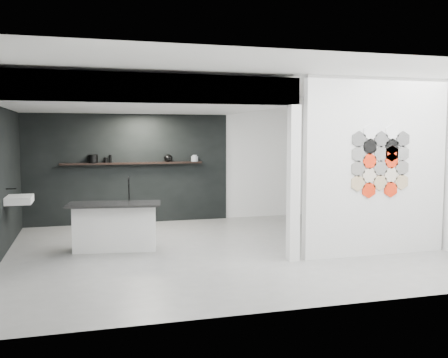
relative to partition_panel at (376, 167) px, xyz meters
The scene contains 17 objects.
floor 2.82m from the partition_panel, 155.80° to the left, with size 7.00×6.00×0.01m, color slate.
partition_panel is the anchor object (origin of this frame).
bay_clad_back 5.31m from the partition_panel, 131.60° to the left, with size 4.40×0.04×2.35m, color black.
bay_clad_left 6.04m from the partition_panel, 160.65° to the left, with size 0.04×4.00×2.35m, color black.
bulkhead 4.21m from the partition_panel, 150.43° to the left, with size 4.40×4.00×0.40m, color silver.
corner_column 1.42m from the partition_panel, behind, with size 0.16×0.16×2.35m, color silver.
fascia_beam 3.71m from the partition_panel, behind, with size 4.40×0.16×0.40m, color silver.
wall_basin 5.78m from the partition_panel, 161.77° to the left, with size 0.40×0.60×0.12m, color silver.
display_shelf 5.17m from the partition_panel, 131.55° to the left, with size 3.00×0.15×0.04m, color black.
kitchen_island 4.33m from the partition_panel, 160.11° to the left, with size 1.58×0.88×1.21m.
stockpot 5.74m from the partition_panel, 137.69° to the left, with size 0.21×0.21×0.17m, color black.
kettle 4.69m from the partition_panel, 124.59° to the left, with size 0.19×0.19×0.16m, color black.
glass_bowl 4.39m from the partition_panel, 118.23° to the left, with size 0.16×0.16×0.11m, color gray.
glass_vase 4.39m from the partition_panel, 118.23° to the left, with size 0.10×0.10×0.14m, color gray.
bottle_dark 5.49m from the partition_panel, 135.24° to the left, with size 0.06×0.06×0.17m, color black.
utensil_cup 5.55m from the partition_panel, 135.90° to the left, with size 0.09×0.09×0.11m, color black.
hex_tile_cluster 0.14m from the partition_panel, 68.73° to the right, with size 1.04×0.02×1.16m.
Camera 1 is at (-2.22, -7.90, 1.91)m, focal length 40.00 mm.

